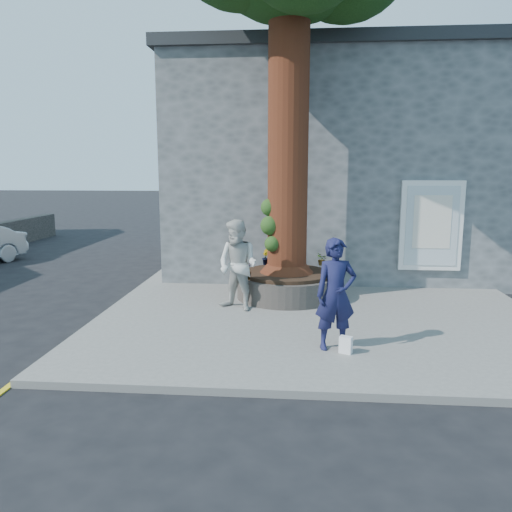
{
  "coord_description": "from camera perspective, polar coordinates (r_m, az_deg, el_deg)",
  "views": [
    {
      "loc": [
        1.04,
        -9.34,
        3.08
      ],
      "look_at": [
        0.16,
        1.06,
        1.25
      ],
      "focal_mm": 35.0,
      "sensor_mm": 36.0,
      "label": 1
    }
  ],
  "objects": [
    {
      "name": "planter",
      "position": [
        11.65,
        3.51,
        -3.31
      ],
      "size": [
        2.3,
        2.3,
        0.6
      ],
      "color": "black",
      "rests_on": "pavement"
    },
    {
      "name": "plant_c",
      "position": [
        10.76,
        -1.09,
        -1.71
      ],
      "size": [
        0.27,
        0.27,
        0.37
      ],
      "primitive_type": "imported",
      "rotation": [
        0.0,
        0.0,
        3.54
      ],
      "color": "gray",
      "rests_on": "planter"
    },
    {
      "name": "plant_d",
      "position": [
        12.4,
        7.56,
        -0.37
      ],
      "size": [
        0.32,
        0.34,
        0.31
      ],
      "primitive_type": "imported",
      "rotation": [
        0.0,
        0.0,
        5.01
      ],
      "color": "gray",
      "rests_on": "planter"
    },
    {
      "name": "man",
      "position": [
        8.3,
        9.1,
        -4.35
      ],
      "size": [
        0.75,
        0.57,
        1.86
      ],
      "primitive_type": "imported",
      "rotation": [
        0.0,
        0.0,
        0.21
      ],
      "color": "#16183E",
      "rests_on": "pavement"
    },
    {
      "name": "ground",
      "position": [
        9.89,
        -1.47,
        -8.21
      ],
      "size": [
        120.0,
        120.0,
        0.0
      ],
      "primitive_type": "plane",
      "color": "black",
      "rests_on": "ground"
    },
    {
      "name": "woman",
      "position": [
        10.49,
        -2.09,
        -1.05
      ],
      "size": [
        1.17,
        1.08,
        1.92
      ],
      "primitive_type": "imported",
      "rotation": [
        0.0,
        0.0,
        -0.5
      ],
      "color": "beige",
      "rests_on": "pavement"
    },
    {
      "name": "shopping_bag",
      "position": [
        8.35,
        10.22,
        -9.95
      ],
      "size": [
        0.23,
        0.19,
        0.28
      ],
      "primitive_type": "cube",
      "rotation": [
        0.0,
        0.0,
        -0.4
      ],
      "color": "white",
      "rests_on": "pavement"
    },
    {
      "name": "plant_a",
      "position": [
        10.77,
        -1.09,
        -1.8
      ],
      "size": [
        0.21,
        0.18,
        0.34
      ],
      "primitive_type": "imported",
      "rotation": [
        0.0,
        0.0,
        0.39
      ],
      "color": "gray",
      "rests_on": "planter"
    },
    {
      "name": "plant_b",
      "position": [
        12.4,
        1.09,
        -0.11
      ],
      "size": [
        0.26,
        0.26,
        0.39
      ],
      "primitive_type": "imported",
      "rotation": [
        0.0,
        0.0,
        1.86
      ],
      "color": "gray",
      "rests_on": "planter"
    },
    {
      "name": "stone_shop",
      "position": [
        16.6,
        10.02,
        10.08
      ],
      "size": [
        10.3,
        8.3,
        6.3
      ],
      "color": "#515557",
      "rests_on": "ground"
    },
    {
      "name": "pavement",
      "position": [
        10.78,
        7.11,
        -6.4
      ],
      "size": [
        9.0,
        8.0,
        0.12
      ],
      "primitive_type": "cube",
      "color": "slate",
      "rests_on": "ground"
    },
    {
      "name": "yellow_line",
      "position": [
        11.53,
        -16.24,
        -5.93
      ],
      "size": [
        0.1,
        30.0,
        0.01
      ],
      "primitive_type": "cube",
      "color": "yellow",
      "rests_on": "ground"
    }
  ]
}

